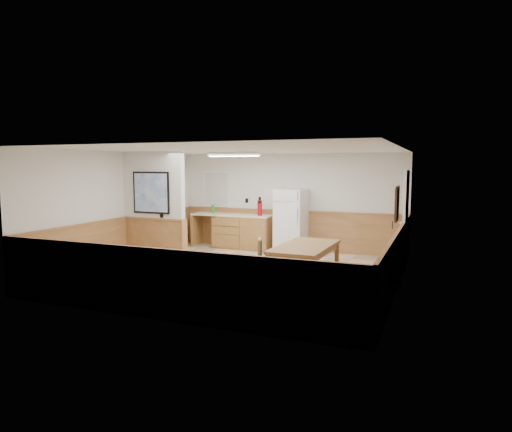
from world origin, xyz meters
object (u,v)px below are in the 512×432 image
at_px(dining_table, 305,250).
at_px(dining_chair, 265,258).
at_px(soap_bottle, 213,209).
at_px(fire_extinguisher, 260,207).
at_px(dining_bench, 381,274).
at_px(refrigerator, 291,221).

xyz_separation_m(dining_table, dining_chair, (-0.73, -0.16, -0.16)).
xyz_separation_m(dining_chair, soap_bottle, (-2.75, 3.26, 0.53)).
distance_m(dining_chair, fire_extinguisher, 3.50).
height_order(dining_bench, dining_chair, dining_chair).
xyz_separation_m(dining_bench, soap_bottle, (-4.84, 3.12, 0.68)).
relative_size(refrigerator, fire_extinguisher, 3.30).
relative_size(dining_bench, dining_chair, 2.03).
height_order(refrigerator, soap_bottle, refrigerator).
relative_size(dining_chair, fire_extinguisher, 1.74).
height_order(dining_table, soap_bottle, soap_bottle).
xyz_separation_m(refrigerator, soap_bottle, (-2.25, 0.09, 0.22)).
height_order(dining_chair, fire_extinguisher, fire_extinguisher).
xyz_separation_m(dining_chair, fire_extinguisher, (-1.35, 3.17, 0.62)).
xyz_separation_m(dining_table, fire_extinguisher, (-2.08, 3.01, 0.46)).
distance_m(refrigerator, soap_bottle, 2.27).
height_order(refrigerator, dining_bench, refrigerator).
distance_m(refrigerator, dining_chair, 3.22).
xyz_separation_m(dining_bench, dining_chair, (-2.08, -0.14, 0.15)).
relative_size(refrigerator, soap_bottle, 6.58).
distance_m(dining_table, dining_bench, 1.39).
bearing_deg(soap_bottle, dining_chair, -49.79).
bearing_deg(dining_table, dining_bench, 1.07).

